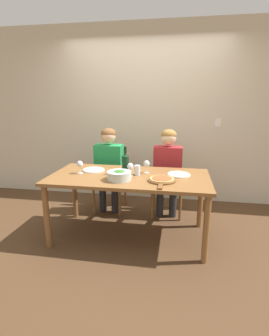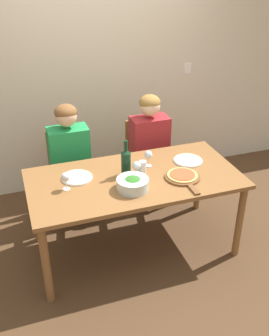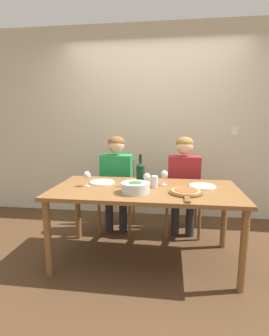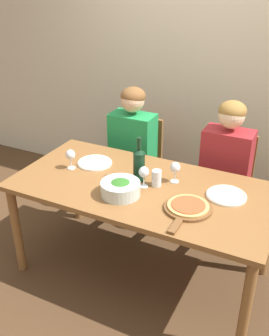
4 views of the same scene
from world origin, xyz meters
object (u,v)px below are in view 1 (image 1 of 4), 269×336
wine_glass_right (147,164)px  person_woman (109,163)px  wine_bottle (125,163)px  broccoli_bowl (119,175)px  pizza_on_board (162,180)px  wine_glass_left (80,165)px  dinner_plate_left (94,170)px  chair_right (168,180)px  person_man (168,165)px  dinner_plate_right (179,174)px  wine_glass_centre (130,167)px  water_tumbler (137,170)px  chair_left (111,177)px

wine_glass_right → person_woman: bearing=138.4°
wine_bottle → broccoli_bowl: size_ratio=1.23×
pizza_on_board → person_woman: bearing=134.1°
wine_glass_left → person_woman: bearing=77.4°
dinner_plate_left → wine_glass_left: 0.21m
broccoli_bowl → wine_bottle: bearing=85.1°
chair_right → person_man: bearing=-90.0°
chair_right → dinner_plate_left: size_ratio=3.36×
dinner_plate_right → wine_glass_centre: wine_glass_centre is taller
chair_right → pizza_on_board: size_ratio=2.02×
person_woman → broccoli_bowl: 0.93m
person_woman → wine_glass_right: bearing=-41.6°
pizza_on_board → wine_glass_left: (-0.96, 0.14, 0.09)m
pizza_on_board → dinner_plate_right: bearing=56.4°
person_man → wine_glass_right: person_man is taller
wine_bottle → dinner_plate_left: (-0.41, 0.08, -0.12)m
person_man → chair_right: bearing=90.0°
dinner_plate_left → wine_glass_left: bearing=-128.7°
broccoli_bowl → pizza_on_board: size_ratio=0.59×
person_woman → wine_bottle: (0.37, -0.62, 0.16)m
dinner_plate_right → pizza_on_board: pizza_on_board is taller
dinner_plate_right → wine_glass_right: bearing=174.9°
person_man → dinner_plate_left: person_man is taller
broccoli_bowl → water_tumbler: 0.27m
wine_glass_right → pizza_on_board: bearing=-55.7°
chair_right → wine_glass_centre: size_ratio=5.85×
wine_bottle → wine_glass_left: 0.53m
chair_right → wine_glass_left: 1.32m
wine_bottle → pizza_on_board: (0.43, -0.21, -0.11)m
pizza_on_board → wine_glass_left: bearing=171.5°
person_man → water_tumbler: person_man is taller
dinner_plate_right → wine_glass_centre: bearing=-167.1°
wine_glass_left → water_tumbler: wine_glass_left is taller
wine_glass_left → wine_glass_right: same height
wine_bottle → water_tumbler: (0.14, -0.02, -0.07)m
wine_glass_left → wine_glass_centre: 0.59m
dinner_plate_left → chair_right: bearing=37.0°
chair_left → wine_glass_centre: bearing=-61.2°
dinner_plate_right → wine_glass_right: 0.39m
person_woman → person_man: bearing=0.0°
broccoli_bowl → wine_glass_centre: (0.09, 0.16, 0.06)m
person_woman → person_man: 0.83m
person_woman → dinner_plate_left: size_ratio=4.61×
person_woman → dinner_plate_right: 1.13m
person_man → wine_glass_right: (-0.22, -0.54, 0.13)m
wine_glass_left → dinner_plate_right: bearing=5.9°
person_man → chair_left: bearing=172.5°
person_woman → wine_glass_left: size_ratio=8.00×
chair_left → water_tumbler: chair_left is taller
wine_bottle → wine_glass_right: wine_bottle is taller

